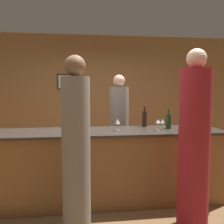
% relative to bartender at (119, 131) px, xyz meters
% --- Properties ---
extents(ground_plane, '(14.00, 14.00, 0.00)m').
position_rel_bartender_xyz_m(ground_plane, '(-0.35, -0.79, -0.85)').
color(ground_plane, brown).
extents(back_wall, '(8.00, 0.08, 2.80)m').
position_rel_bartender_xyz_m(back_wall, '(-0.35, 1.52, 0.55)').
color(back_wall, olive).
rests_on(back_wall, ground_plane).
extents(bar_counter, '(3.40, 0.79, 1.01)m').
position_rel_bartender_xyz_m(bar_counter, '(-0.35, -0.79, -0.35)').
color(bar_counter, brown).
rests_on(bar_counter, ground_plane).
extents(bartender, '(0.33, 0.33, 1.83)m').
position_rel_bartender_xyz_m(bartender, '(0.00, 0.00, 0.00)').
color(bartender, gray).
rests_on(bartender, ground_plane).
extents(guest_0, '(0.31, 0.31, 1.93)m').
position_rel_bartender_xyz_m(guest_0, '(-0.71, -1.57, 0.06)').
color(guest_0, gray).
rests_on(guest_0, ground_plane).
extents(guest_1, '(0.35, 0.35, 2.02)m').
position_rel_bartender_xyz_m(guest_1, '(0.59, -1.62, 0.09)').
color(guest_1, maroon).
rests_on(guest_1, ground_plane).
extents(wine_bottle_0, '(0.07, 0.07, 0.29)m').
position_rel_bartender_xyz_m(wine_bottle_0, '(0.62, -0.73, 0.26)').
color(wine_bottle_0, '#19381E').
rests_on(wine_bottle_0, bar_counter).
extents(wine_bottle_1, '(0.07, 0.07, 0.31)m').
position_rel_bartender_xyz_m(wine_bottle_1, '(0.32, -0.50, 0.28)').
color(wine_bottle_1, black).
rests_on(wine_bottle_1, bar_counter).
extents(wine_glass_0, '(0.06, 0.06, 0.15)m').
position_rel_bartender_xyz_m(wine_glass_0, '(0.51, -0.77, 0.26)').
color(wine_glass_0, silver).
rests_on(wine_glass_0, bar_counter).
extents(wine_glass_1, '(0.08, 0.08, 0.16)m').
position_rel_bartender_xyz_m(wine_glass_1, '(-0.64, -1.03, 0.28)').
color(wine_glass_1, silver).
rests_on(wine_glass_1, bar_counter).
extents(wine_glass_2, '(0.07, 0.07, 0.17)m').
position_rel_bartender_xyz_m(wine_glass_2, '(-0.15, -0.79, 0.28)').
color(wine_glass_2, silver).
rests_on(wine_glass_2, bar_counter).
extents(wine_glass_3, '(0.07, 0.07, 0.16)m').
position_rel_bartender_xyz_m(wine_glass_3, '(0.42, -0.87, 0.28)').
color(wine_glass_3, silver).
rests_on(wine_glass_3, bar_counter).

